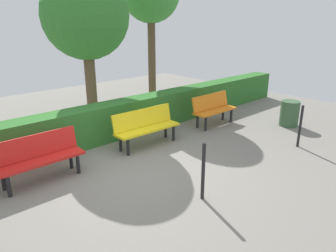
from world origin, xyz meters
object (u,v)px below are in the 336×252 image
(bench_red, at_px, (39,156))
(trash_bin, at_px, (289,113))
(bench_yellow, at_px, (146,126))
(tree_mid, at_px, (86,17))
(bench_orange, at_px, (213,108))

(bench_red, distance_m, trash_bin, 6.58)
(bench_yellow, bearing_deg, trash_bin, 159.14)
(bench_red, xyz_separation_m, tree_mid, (-2.46, -2.35, 2.43))
(bench_orange, relative_size, bench_yellow, 0.85)
(bench_yellow, height_order, trash_bin, bench_yellow)
(bench_yellow, xyz_separation_m, trash_bin, (-3.86, 1.58, -0.13))
(bench_orange, relative_size, trash_bin, 2.00)
(tree_mid, bearing_deg, bench_red, 43.70)
(bench_yellow, distance_m, trash_bin, 4.18)
(bench_red, bearing_deg, bench_yellow, -179.35)
(bench_yellow, distance_m, tree_mid, 3.36)
(bench_orange, xyz_separation_m, bench_yellow, (2.37, -0.07, 0.01))
(bench_red, relative_size, tree_mid, 0.38)
(tree_mid, bearing_deg, bench_yellow, 91.90)
(tree_mid, xyz_separation_m, trash_bin, (-3.94, 3.90, -2.56))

